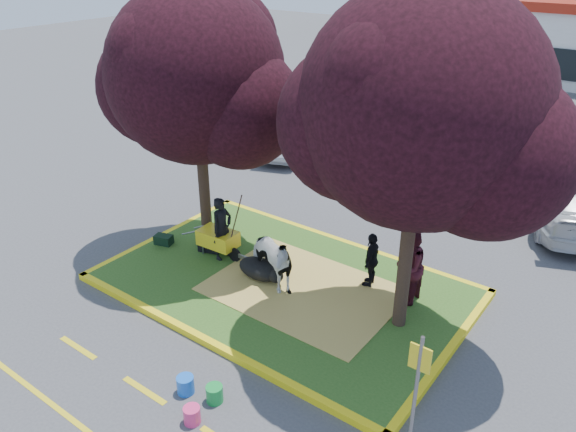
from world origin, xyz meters
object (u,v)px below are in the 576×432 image
Objects in this scene: handler at (222,229)px; car_silver at (289,136)px; wheelbarrow at (218,239)px; car_black at (270,131)px; bucket_blue at (185,385)px; calf at (259,269)px; sign_post at (416,387)px; bucket_green at (215,394)px; bucket_pink at (192,415)px; cow at (269,260)px.

handler is 0.40× the size of car_silver.
wheelbarrow is 8.70m from car_black.
handler reaches higher than car_black.
wheelbarrow is 5.25× the size of bucket_blue.
calf is 0.47× the size of sign_post.
calf is at bearing 117.19° from bucket_green.
bucket_green is 0.59m from bucket_pink.
car_black is (-5.81, 7.79, 0.25)m from calf.
calf is at bearing -93.55° from handler.
sign_post is at bearing -25.61° from wheelbarrow.
handler is (-1.34, 0.21, 0.57)m from calf.
wheelbarrow is at bearing -53.36° from car_black.
wheelbarrow is 0.44× the size of car_silver.
handler reaches higher than bucket_pink.
bucket_green is 13.01m from car_silver.
bucket_green is at bearing -134.27° from handler.
bucket_green is 1.04× the size of bucket_pink.
sign_post is 7.06× the size of bucket_blue.
wheelbarrow is 5.43× the size of bucket_green.
wheelbarrow is 0.74× the size of sign_post.
car_black reaches higher than bucket_pink.
sign_post is 15.01m from car_black.
bucket_green is 0.08× the size of car_silver.
cow is at bearing -14.30° from wheelbarrow.
bucket_green is (3.10, -3.65, -0.80)m from handler.
wheelbarrow is at bearing 127.84° from bucket_pink.
bucket_pink is (0.03, -0.59, -0.01)m from bucket_green.
bucket_blue is (2.53, -3.80, -0.79)m from handler.
car_black is (-7.58, 11.23, 0.47)m from bucket_green.
bucket_pink is (1.37, -3.86, -0.70)m from cow.
bucket_green is 0.59m from bucket_blue.
car_silver is at bearing 30.13° from handler.
wheelbarrow is 4.70m from bucket_blue.
car_silver is at bearing 110.90° from wheelbarrow.
bucket_pink is 0.08× the size of car_silver.
cow is at bearing 153.55° from sign_post.
bucket_blue is at bearing -51.39° from car_black.
bucket_pink is 0.74m from bucket_blue.
cow reaches higher than car_black.
bucket_blue is 0.08× the size of car_silver.
bucket_blue is 12.86m from car_silver.
bucket_green is 0.97× the size of bucket_blue.
car_black is at bearing 35.88° from handler.
sign_post reaches higher than handler.
calf is 3.42× the size of bucket_green.
bucket_pink is (-3.26, -1.50, -1.32)m from sign_post.
calf reaches higher than bucket_pink.
sign_post reaches higher than wheelbarrow.
bucket_green is 0.09× the size of car_black.
handler is 0.68× the size of sign_post.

